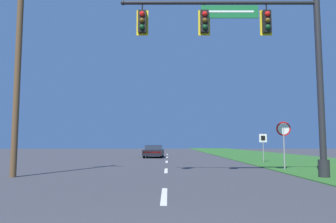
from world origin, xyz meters
TOP-DOWN VIEW (x-y plane):
  - grass_verge_right at (10.50, 30.00)m, footprint 10.00×110.00m
  - road_center_line at (0.00, 22.00)m, footprint 0.16×34.80m
  - signal_mast at (4.17, 10.42)m, footprint 8.53×0.47m
  - car_ahead at (-1.30, 29.53)m, footprint 1.97×4.48m
  - stop_sign at (6.24, 14.44)m, footprint 0.76×0.07m
  - route_sign_post at (7.04, 21.00)m, footprint 0.55×0.06m
  - utility_pole_near at (-6.33, 10.82)m, footprint 1.80×0.26m

SIDE VIEW (x-z plane):
  - road_center_line at x=0.00m, z-range 0.00..0.01m
  - grass_verge_right at x=10.50m, z-range 0.00..0.04m
  - car_ahead at x=-1.30m, z-range 0.01..1.20m
  - route_sign_post at x=7.04m, z-range 0.51..2.54m
  - stop_sign at x=6.24m, z-range 0.61..3.12m
  - utility_pole_near at x=-6.33m, z-range 0.16..9.19m
  - signal_mast at x=4.17m, z-range 1.02..9.20m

